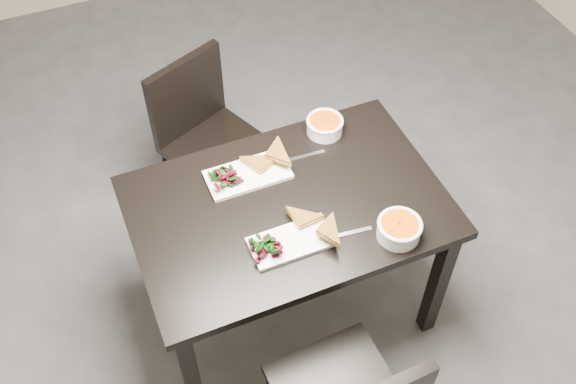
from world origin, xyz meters
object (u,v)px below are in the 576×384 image
Objects in this scene: plate_near at (291,242)px; table at (288,220)px; chair_far at (206,132)px; soup_bowl_near at (399,228)px; plate_far at (248,175)px; soup_bowl_far at (325,125)px.

table is at bearing 70.92° from plate_near.
soup_bowl_near is at bearing -91.35° from chair_far.
plate_far is at bearing 115.44° from table.
chair_far reaches higher than soup_bowl_near.
chair_far is at bearing 98.10° from table.
plate_near is 1.84× the size of soup_bowl_near.
plate_near is (0.05, -0.94, 0.27)m from chair_far.
chair_far is 0.98m from plate_near.
soup_bowl_far is (0.39, 0.11, 0.03)m from plate_far.
chair_far is at bearing 92.93° from plate_near.
plate_near is 1.95× the size of soup_bowl_far.
plate_near is 0.37m from plate_far.
table is 0.44m from soup_bowl_far.
chair_far reaches higher than plate_near.
plate_near is at bearing 162.34° from soup_bowl_near.
soup_bowl_near is 1.06× the size of soup_bowl_far.
chair_far is 5.43× the size of soup_bowl_far.
soup_bowl_near reaches higher than plate_far.
table is at bearing 136.93° from soup_bowl_near.
plate_near is at bearing -85.17° from plate_far.
plate_near is (-0.06, -0.18, 0.11)m from table.
plate_near is at bearing -126.53° from soup_bowl_far.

